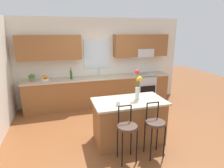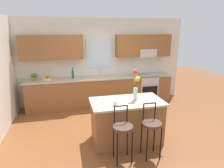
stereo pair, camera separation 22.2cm
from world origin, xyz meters
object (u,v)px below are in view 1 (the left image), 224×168
bar_stool_middle (155,125)px  flower_vase (138,85)px  bar_stool_near (127,129)px  bottle_olive_oil (71,74)px  fruit_bowl_oranges (45,79)px  kitchen_island (129,121)px  potted_plant_small (32,77)px  mug_ceramic (118,103)px  oven_range (144,88)px

bar_stool_middle → flower_vase: 0.89m
bar_stool_near → bottle_olive_oil: 2.94m
bottle_olive_oil → fruit_bowl_oranges: bearing=179.7°
fruit_bowl_oranges → bottle_olive_oil: bottle_olive_oil is taller
kitchen_island → potted_plant_small: (-2.10, 2.19, 0.58)m
flower_vase → mug_ceramic: flower_vase is taller
bottle_olive_oil → bar_stool_middle: bearing=-65.6°
oven_range → bar_stool_near: bearing=-120.7°
kitchen_island → bottle_olive_oil: bearing=114.6°
oven_range → fruit_bowl_oranges: size_ratio=3.83×
oven_range → bar_stool_middle: bar_stool_middle is taller
bar_stool_middle → fruit_bowl_oranges: bearing=125.8°
mug_ceramic → kitchen_island: bearing=31.8°
fruit_bowl_oranges → potted_plant_small: size_ratio=1.12×
bar_stool_near → bottle_olive_oil: bottle_olive_oil is taller
flower_vase → fruit_bowl_oranges: 2.93m
potted_plant_small → bar_stool_middle: bearing=-49.9°
mug_ceramic → fruit_bowl_oranges: fruit_bowl_oranges is taller
kitchen_island → bottle_olive_oil: 2.48m
oven_range → bar_stool_middle: (-1.10, -2.79, 0.18)m
fruit_bowl_oranges → potted_plant_small: (-0.34, -0.00, 0.07)m
bar_stool_middle → bar_stool_near: bearing=180.0°
flower_vase → potted_plant_small: bearing=136.5°
kitchen_island → fruit_bowl_oranges: fruit_bowl_oranges is taller
bar_stool_middle → mug_ceramic: (-0.58, 0.43, 0.33)m
flower_vase → bottle_olive_oil: 2.49m
bar_stool_middle → flower_vase: flower_vase is taller
mug_ceramic → fruit_bowl_oranges: size_ratio=0.37×
bar_stool_near → fruit_bowl_oranges: fruit_bowl_oranges is taller
potted_plant_small → bottle_olive_oil: bearing=0.0°
kitchen_island → bar_stool_near: bar_stool_near is taller
kitchen_island → bar_stool_middle: bearing=-66.1°
kitchen_island → bottle_olive_oil: (-1.00, 2.19, 0.59)m
fruit_bowl_oranges → bar_stool_middle: bearing=-54.2°
bar_stool_middle → fruit_bowl_oranges: (-2.03, 2.82, 0.34)m
oven_range → bottle_olive_oil: bottle_olive_oil is taller
kitchen_island → flower_vase: size_ratio=2.36×
kitchen_island → fruit_bowl_oranges: (-1.76, 2.20, 0.51)m
flower_vase → mug_ceramic: 0.61m
bottle_olive_oil → potted_plant_small: size_ratio=1.57×
kitchen_island → potted_plant_small: size_ratio=6.98×
oven_range → flower_vase: flower_vase is taller
oven_range → flower_vase: 2.58m
mug_ceramic → bar_stool_middle: bearing=-36.6°
flower_vase → oven_range: bearing=61.0°
bottle_olive_oil → potted_plant_small: (-1.09, -0.00, -0.01)m
bar_stool_near → bottle_olive_oil: (-0.73, 2.82, 0.42)m
oven_range → mug_ceramic: (-1.69, -2.36, 0.51)m
bar_stool_middle → potted_plant_small: (-2.37, 2.82, 0.41)m
bar_stool_near → bar_stool_middle: bearing=0.0°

